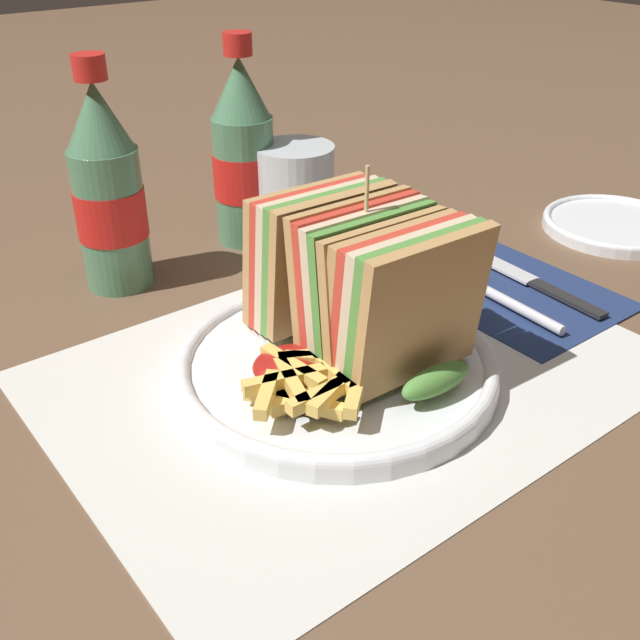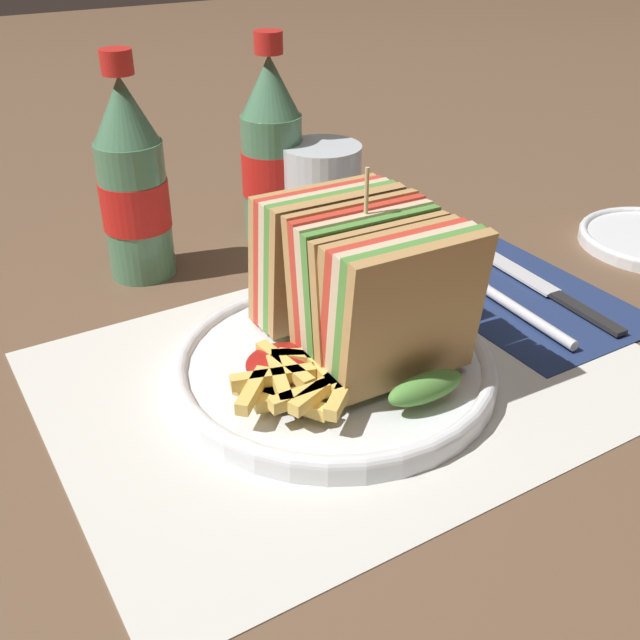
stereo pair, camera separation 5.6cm
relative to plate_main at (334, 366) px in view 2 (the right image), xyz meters
The scene contains 12 objects.
ground_plane 0.04m from the plate_main, 138.37° to the right, with size 4.00×4.00×0.00m, color brown.
placemat 0.02m from the plate_main, 11.42° to the right, with size 0.44×0.33×0.00m.
plate_main is the anchor object (origin of this frame).
club_sandwich 0.07m from the plate_main, ahead, with size 0.11×0.18×0.14m.
fries_pile 0.06m from the plate_main, 148.27° to the right, with size 0.10×0.10×0.02m.
ketchup_blob 0.05m from the plate_main, behind, with size 0.05×0.04×0.02m.
napkin 0.21m from the plate_main, ahead, with size 0.15×0.21×0.00m.
fork 0.18m from the plate_main, ahead, with size 0.02×0.19×0.01m.
knife 0.23m from the plate_main, ahead, with size 0.03×0.20×0.00m.
coke_bottle_near 0.26m from the plate_main, 104.40° to the left, with size 0.06×0.06×0.21m.
coke_bottle_far 0.28m from the plate_main, 71.42° to the left, with size 0.06×0.06×0.21m.
glass_near 0.25m from the plate_main, 60.85° to the left, with size 0.08×0.08×0.10m.
Camera 2 is at (-0.22, -0.37, 0.32)m, focal length 42.00 mm.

